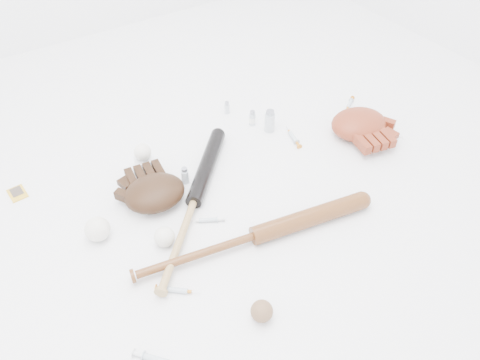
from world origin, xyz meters
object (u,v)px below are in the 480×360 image
bat_wood (255,236)px  glove_dark (154,193)px  pedestal (144,162)px  bat_dark (194,201)px

bat_wood → glove_dark: glove_dark is taller
bat_wood → glove_dark: bearing=129.6°
glove_dark → pedestal: bearing=83.0°
bat_dark → pedestal: bat_dark is taller
bat_wood → pedestal: (-0.14, 0.55, -0.01)m
glove_dark → pedestal: (0.05, 0.20, -0.03)m
bat_wood → pedestal: bearing=115.2°
bat_dark → bat_wood: bearing=-115.9°
bat_wood → glove_dark: (-0.19, 0.35, 0.01)m
bat_dark → pedestal: size_ratio=12.46×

